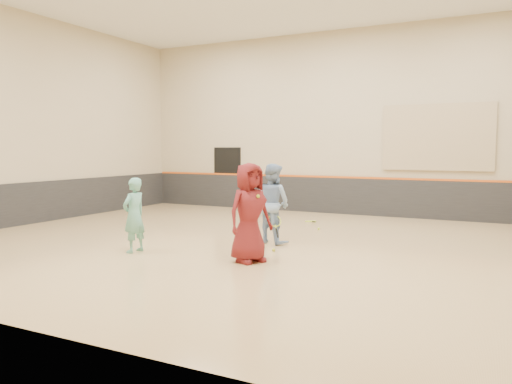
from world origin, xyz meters
The scene contains 14 objects.
room centered at (0.00, 0.00, 0.81)m, with size 15.04×12.04×6.22m.
wainscot_back centered at (0.00, 5.97, 0.60)m, with size 14.90×0.04×1.20m, color #232326.
wainscot_left centered at (-7.47, 0.00, 0.60)m, with size 0.04×11.90×1.20m, color #232326.
accent_stripe centered at (0.00, 5.96, 1.22)m, with size 14.90×0.03×0.06m, color #D85914.
acoustic_panel centered at (2.80, 5.95, 2.50)m, with size 3.20×0.08×2.00m, color tan.
doorway centered at (-4.50, 5.98, 1.10)m, with size 1.10×0.05×2.20m, color black.
girl centered at (-2.19, -1.91, 0.78)m, with size 0.57×0.37×1.56m, color #66B2A0.
instructor centered at (-0.06, 0.34, 0.91)m, with size 0.89×0.69×1.82m, color #86A6D0.
young_man centered at (0.37, -1.61, 0.95)m, with size 0.93×0.60×1.90m, color maroon.
held_racket centered at (0.12, 0.07, 0.56)m, with size 0.45×0.45×0.58m, color #C8E332, non-canonical shape.
spare_racket centered at (-0.43, 3.84, 0.06)m, with size 0.76×0.76×0.12m, color #B5D82F, non-canonical shape.
ball_under_racket centered at (0.39, -0.55, 0.03)m, with size 0.07×0.07×0.07m, color #C5D230.
ball_in_hand centered at (0.59, -1.70, 1.28)m, with size 0.07×0.07×0.07m, color gold.
ball_beside_spare centered at (0.29, 2.53, 0.03)m, with size 0.07×0.07×0.07m, color #CDEB36.
Camera 1 is at (4.70, -9.95, 2.16)m, focal length 35.00 mm.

